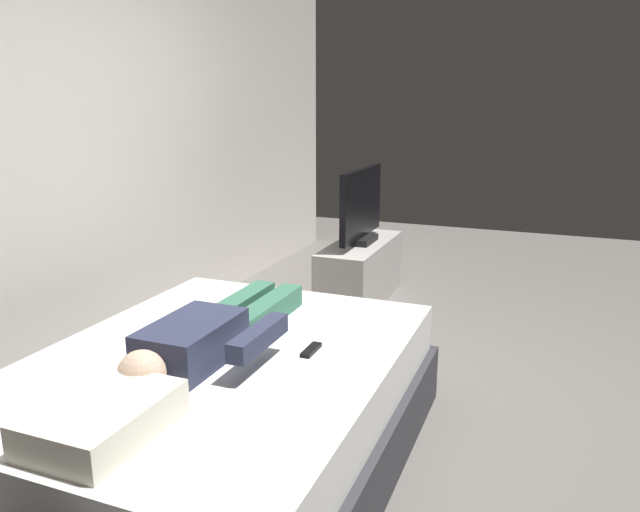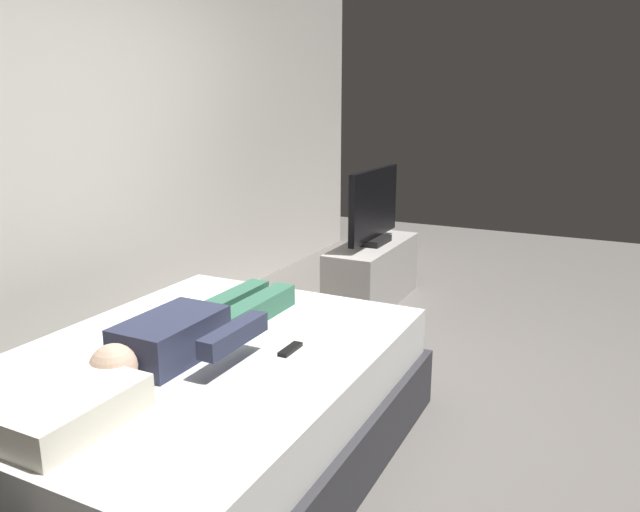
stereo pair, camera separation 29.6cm
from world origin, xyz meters
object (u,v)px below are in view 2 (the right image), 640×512
at_px(remote, 290,349).
at_px(pillow, 67,408).
at_px(tv, 374,208).
at_px(bed, 200,408).
at_px(tv_stand, 372,273).
at_px(person, 193,330).

bearing_deg(remote, pillow, 157.03).
distance_m(pillow, tv, 3.13).
bearing_deg(bed, remote, -64.11).
height_order(remote, tv_stand, remote).
relative_size(bed, person, 1.61).
distance_m(pillow, tv_stand, 3.14).
xyz_separation_m(pillow, tv, (3.12, 0.13, 0.18)).
relative_size(person, tv, 1.43).
bearing_deg(tv_stand, pillow, -177.57).
height_order(pillow, person, person).
bearing_deg(person, tv_stand, 2.36).
xyz_separation_m(person, remote, (0.15, -0.40, -0.07)).
height_order(pillow, tv_stand, pillow).
height_order(bed, remote, remote).
bearing_deg(tv_stand, remote, -167.37).
bearing_deg(person, bed, -130.42).
height_order(person, tv, tv).
xyz_separation_m(remote, tv, (2.25, 0.50, 0.24)).
height_order(person, remote, person).
bearing_deg(tv, person, -177.64).
bearing_deg(bed, pillow, 180.00).
relative_size(remote, tv, 0.17).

